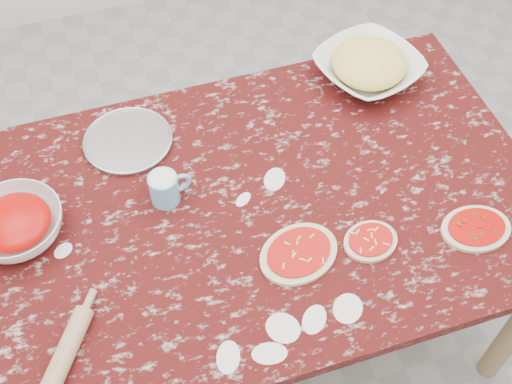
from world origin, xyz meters
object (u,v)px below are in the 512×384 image
object	(u,v)px
worktable	(256,220)
rolling_pin	(65,355)
flour_mug	(165,188)
pizza_tray	(128,141)
sauce_bowl	(16,225)
cheese_bowl	(368,68)

from	to	relation	value
worktable	rolling_pin	bearing A→B (deg)	-152.27
flour_mug	rolling_pin	size ratio (longest dim) A/B	0.50
pizza_tray	flour_mug	world-z (taller)	flour_mug
sauce_bowl	flour_mug	world-z (taller)	flour_mug
worktable	flour_mug	size ratio (longest dim) A/B	13.33
pizza_tray	sauce_bowl	distance (m)	0.41
pizza_tray	cheese_bowl	size ratio (longest dim) A/B	0.82
cheese_bowl	flour_mug	distance (m)	0.78
cheese_bowl	flour_mug	world-z (taller)	flour_mug
sauce_bowl	cheese_bowl	world-z (taller)	sauce_bowl
rolling_pin	sauce_bowl	bearing A→B (deg)	99.84
worktable	rolling_pin	xyz separation A→B (m)	(-0.56, -0.30, 0.11)
pizza_tray	flour_mug	distance (m)	0.25
pizza_tray	sauce_bowl	xyz separation A→B (m)	(-0.34, -0.23, 0.03)
worktable	flour_mug	bearing A→B (deg)	158.53
cheese_bowl	sauce_bowl	bearing A→B (deg)	-166.48
cheese_bowl	flour_mug	size ratio (longest dim) A/B	2.62
sauce_bowl	rolling_pin	distance (m)	0.40
cheese_bowl	rolling_pin	size ratio (longest dim) A/B	1.32
worktable	rolling_pin	size ratio (longest dim) A/B	6.71
sauce_bowl	cheese_bowl	size ratio (longest dim) A/B	0.80
flour_mug	cheese_bowl	bearing A→B (deg)	20.92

